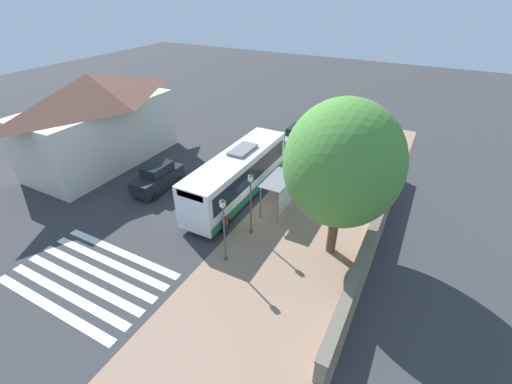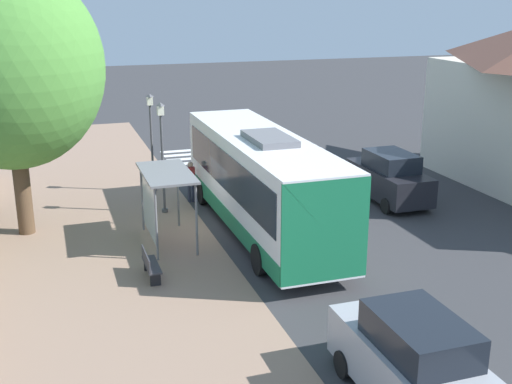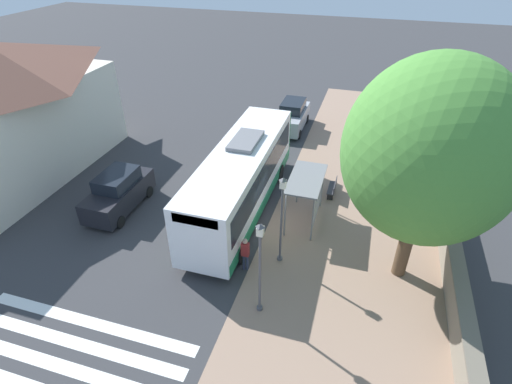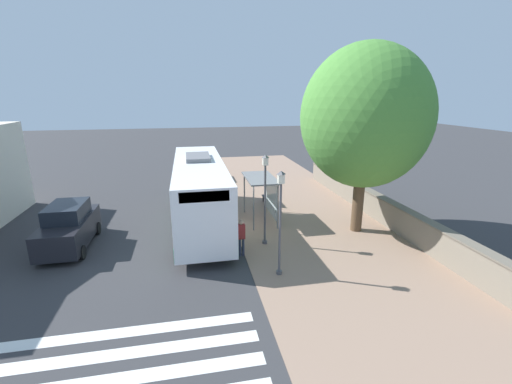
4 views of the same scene
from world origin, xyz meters
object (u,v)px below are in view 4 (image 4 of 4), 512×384
object	(u,v)px
shade_tree	(365,117)
parked_car_far_lane	(69,227)
bus	(200,191)
parked_car_behind_bus	(199,167)
bench	(268,198)
bus_shelter	(263,185)
street_lamp_near	(280,215)
pedestrian	(241,234)
street_lamp_far	(265,193)

from	to	relation	value
shade_tree	parked_car_far_lane	xyz separation A→B (m)	(14.55, -0.78, -5.02)
bus	shade_tree	world-z (taller)	shade_tree
parked_car_behind_bus	bench	bearing A→B (deg)	117.02
bus_shelter	bus	bearing A→B (deg)	-1.43
bench	parked_car_far_lane	xyz separation A→B (m)	(10.89, 4.63, 0.56)
street_lamp_near	bus_shelter	bearing A→B (deg)	-96.28
pedestrian	street_lamp_near	distance (m)	2.83
street_lamp_near	street_lamp_far	world-z (taller)	street_lamp_far
bench	shade_tree	bearing A→B (deg)	124.15
bus	bench	bearing A→B (deg)	-148.80
bus_shelter	shade_tree	size ratio (longest dim) A/B	0.34
bus	street_lamp_far	bearing A→B (deg)	131.34
street_lamp_far	parked_car_far_lane	xyz separation A→B (m)	(9.30, -1.50, -1.61)
bus	parked_car_far_lane	xyz separation A→B (m)	(6.33, 1.87, -0.94)
pedestrian	street_lamp_near	world-z (taller)	street_lamp_near
bus	street_lamp_far	distance (m)	4.54
street_lamp_far	shade_tree	xyz separation A→B (m)	(-5.25, -0.72, 3.41)
street_lamp_near	shade_tree	world-z (taller)	shade_tree
street_lamp_near	parked_car_behind_bus	world-z (taller)	street_lamp_near
bus_shelter	parked_car_behind_bus	distance (m)	11.58
pedestrian	bus_shelter	bearing A→B (deg)	-114.25
parked_car_far_lane	street_lamp_near	bearing A→B (deg)	153.75
pedestrian	street_lamp_far	xyz separation A→B (m)	(-1.33, -1.03, 1.61)
pedestrian	parked_car_far_lane	bearing A→B (deg)	-17.66
bus	street_lamp_far	world-z (taller)	street_lamp_far
bus	bench	world-z (taller)	bus
parked_car_behind_bus	parked_car_far_lane	size ratio (longest dim) A/B	1.02
street_lamp_far	shade_tree	size ratio (longest dim) A/B	0.46
bus_shelter	shade_tree	xyz separation A→B (m)	(-4.64, 2.56, 3.91)
street_lamp_near	parked_car_far_lane	world-z (taller)	street_lamp_near
bus_shelter	pedestrian	bearing A→B (deg)	65.75
bench	shade_tree	world-z (taller)	shade_tree
bus	street_lamp_near	world-z (taller)	street_lamp_near
shade_tree	parked_car_far_lane	distance (m)	15.41
pedestrian	street_lamp_near	xyz separation A→B (m)	(-1.25, 2.01, 1.55)
pedestrian	bus	bearing A→B (deg)	-69.61
bus_shelter	street_lamp_far	xyz separation A→B (m)	(0.62, 3.28, 0.50)
bus_shelter	parked_car_behind_bus	size ratio (longest dim) A/B	0.73
parked_car_far_lane	bench	bearing A→B (deg)	-156.98
bus_shelter	parked_car_behind_bus	bearing A→B (deg)	-73.78
parked_car_behind_bus	street_lamp_near	bearing A→B (deg)	98.26
parked_car_far_lane	street_lamp_far	bearing A→B (deg)	170.82
shade_tree	bench	bearing A→B (deg)	-55.85
bench	pedestrian	bearing A→B (deg)	67.85
bench	parked_car_far_lane	bearing A→B (deg)	23.02
shade_tree	parked_car_far_lane	bearing A→B (deg)	-3.07
street_lamp_far	parked_car_far_lane	distance (m)	9.56
shade_tree	bus_shelter	bearing A→B (deg)	-28.88
bench	street_lamp_far	bearing A→B (deg)	75.48
bus_shelter	parked_car_behind_bus	world-z (taller)	bus_shelter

